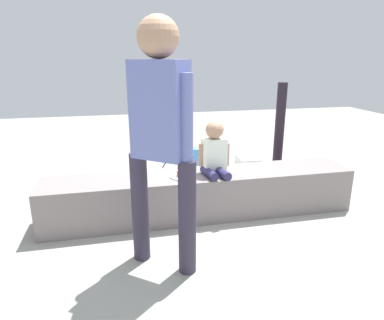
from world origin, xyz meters
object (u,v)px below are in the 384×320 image
at_px(gift_bag, 189,160).
at_px(handbag_brown_canvas, 137,188).
at_px(child_seated, 214,151).
at_px(cake_plate, 182,175).
at_px(adult_standing, 160,126).
at_px(handbag_black_leather, 172,177).
at_px(cake_box_white, 248,162).
at_px(party_cup_red, 229,186).
at_px(water_bottle_near_gift, 241,186).

bearing_deg(gift_bag, handbag_brown_canvas, -133.21).
bearing_deg(child_seated, cake_plate, -174.84).
relative_size(gift_bag, handbag_brown_canvas, 1.03).
height_order(adult_standing, handbag_brown_canvas, adult_standing).
bearing_deg(adult_standing, cake_plate, 68.55).
height_order(cake_plate, handbag_brown_canvas, cake_plate).
distance_m(child_seated, handbag_black_leather, 0.98).
height_order(gift_bag, handbag_black_leather, gift_bag).
bearing_deg(handbag_brown_canvas, cake_plate, -54.33).
relative_size(handbag_black_leather, handbag_brown_canvas, 0.94).
relative_size(adult_standing, cake_box_white, 5.03).
height_order(child_seated, party_cup_red, child_seated).
xyz_separation_m(handbag_black_leather, handbag_brown_canvas, (-0.42, -0.29, 0.01)).
bearing_deg(adult_standing, party_cup_red, 53.67).
relative_size(adult_standing, handbag_black_leather, 5.31).
distance_m(gift_bag, water_bottle_near_gift, 0.94).
bearing_deg(cake_box_white, gift_bag, -176.80).
bearing_deg(party_cup_red, handbag_black_leather, 154.30).
height_order(gift_bag, party_cup_red, gift_bag).
xyz_separation_m(gift_bag, party_cup_red, (0.30, -0.76, -0.10)).
distance_m(adult_standing, handbag_brown_canvas, 1.51).
distance_m(child_seated, adult_standing, 0.99).
distance_m(cake_box_white, handbag_brown_canvas, 1.75).
relative_size(child_seated, cake_plate, 2.16).
bearing_deg(cake_plate, handbag_brown_canvas, 125.67).
distance_m(party_cup_red, handbag_brown_canvas, 1.01).
height_order(party_cup_red, cake_box_white, cake_box_white).
xyz_separation_m(adult_standing, water_bottle_near_gift, (1.00, 1.13, -0.92)).
xyz_separation_m(cake_plate, party_cup_red, (0.63, 0.54, -0.37)).
bearing_deg(cake_plate, adult_standing, -111.45).
xyz_separation_m(water_bottle_near_gift, handbag_brown_canvas, (-1.12, 0.09, 0.04)).
bearing_deg(gift_bag, cake_box_white, 3.20).
bearing_deg(gift_bag, child_seated, -91.36).
xyz_separation_m(gift_bag, water_bottle_near_gift, (0.41, -0.85, -0.07)).
bearing_deg(gift_bag, water_bottle_near_gift, -64.41).
bearing_deg(handbag_brown_canvas, party_cup_red, 0.32).
xyz_separation_m(child_seated, adult_standing, (-0.57, -0.71, 0.39)).
bearing_deg(cake_box_white, water_bottle_near_gift, -115.40).
distance_m(gift_bag, handbag_black_leather, 0.56).
relative_size(gift_bag, party_cup_red, 3.07).
bearing_deg(water_bottle_near_gift, child_seated, -136.02).
distance_m(handbag_black_leather, handbag_brown_canvas, 0.51).
bearing_deg(gift_bag, adult_standing, -106.87).
bearing_deg(water_bottle_near_gift, handbag_black_leather, 151.76).
distance_m(gift_bag, handbag_brown_canvas, 1.05).
bearing_deg(water_bottle_near_gift, party_cup_red, 139.95).
height_order(water_bottle_near_gift, handbag_brown_canvas, handbag_brown_canvas).
distance_m(adult_standing, cake_box_white, 2.65).
distance_m(child_seated, party_cup_red, 0.83).
height_order(child_seated, handbag_black_leather, child_seated).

